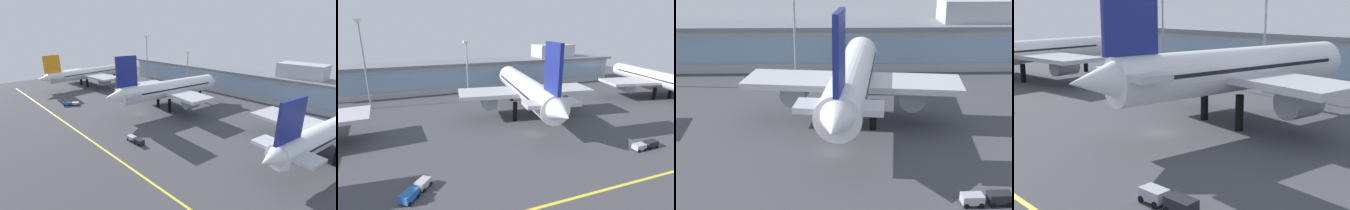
{
  "view_description": "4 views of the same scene",
  "coord_description": "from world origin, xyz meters",
  "views": [
    {
      "loc": [
        62.33,
        -46.08,
        27.89
      ],
      "look_at": [
        9.48,
        4.75,
        4.25
      ],
      "focal_mm": 25.03,
      "sensor_mm": 36.0,
      "label": 1
    },
    {
      "loc": [
        -24.37,
        -46.7,
        22.78
      ],
      "look_at": [
        -4.74,
        5.6,
        5.68
      ],
      "focal_mm": 27.08,
      "sensor_mm": 36.0,
      "label": 2
    },
    {
      "loc": [
        0.07,
        -57.36,
        26.7
      ],
      "look_at": [
        1.75,
        7.43,
        4.45
      ],
      "focal_mm": 48.08,
      "sensor_mm": 36.0,
      "label": 3
    },
    {
      "loc": [
        41.61,
        -36.59,
        16.04
      ],
      "look_at": [
        1.55,
        2.61,
        3.62
      ],
      "focal_mm": 47.32,
      "sensor_mm": 36.0,
      "label": 4
    }
  ],
  "objects": [
    {
      "name": "ground_plane",
      "position": [
        0.0,
        0.0,
        0.0
      ],
      "size": [
        180.0,
        180.0,
        0.0
      ],
      "primitive_type": "plane",
      "color": "#424247"
    },
    {
      "name": "terminal_building",
      "position": [
        2.08,
        49.47,
        5.81
      ],
      "size": [
        117.05,
        14.0,
        15.78
      ],
      "color": "#ADB2B7",
      "rests_on": "ground"
    },
    {
      "name": "airliner_near_right",
      "position": [
        3.17,
        11.89,
        7.42
      ],
      "size": [
        35.5,
        49.39,
        20.23
      ],
      "rotation": [
        0.0,
        0.0,
        1.43
      ],
      "color": "black",
      "rests_on": "ground"
    },
    {
      "name": "service_truck_far",
      "position": [
        17.06,
        -14.11,
        0.79
      ],
      "size": [
        5.65,
        1.89,
        1.4
      ],
      "rotation": [
        0.0,
        0.0,
        0.04
      ],
      "color": "black",
      "rests_on": "ground"
    },
    {
      "name": "apron_light_mast_centre",
      "position": [
        -7.56,
        33.41,
        12.84
      ],
      "size": [
        1.8,
        1.8,
        18.97
      ],
      "color": "gray",
      "rests_on": "ground"
    }
  ]
}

